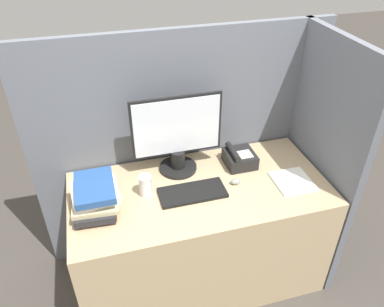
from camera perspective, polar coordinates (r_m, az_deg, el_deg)
cubicle_panel_rear at (r=2.43m, az=-1.39°, el=0.90°), size 1.87×0.04×1.55m
cubicle_panel_right at (r=2.44m, az=18.71°, el=-0.95°), size 0.04×0.77×1.55m
desk at (r=2.40m, az=1.14°, el=-12.13°), size 1.47×0.71×0.75m
monitor at (r=2.16m, az=-2.27°, el=2.42°), size 0.53×0.23×0.48m
keyboard at (r=2.10m, az=0.06°, el=-5.97°), size 0.37×0.17×0.02m
mouse at (r=2.17m, az=6.63°, el=-4.28°), size 0.06×0.04×0.03m
coffee_cup at (r=2.08m, az=-7.08°, el=-4.87°), size 0.07×0.07×0.13m
book_stack at (r=2.03m, az=-14.52°, el=-6.36°), size 0.26×0.32×0.16m
desk_telephone at (r=2.31m, az=7.23°, el=-0.69°), size 0.18×0.18×0.12m
paper_pile at (r=2.26m, az=15.06°, el=-4.11°), size 0.22×0.22×0.01m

